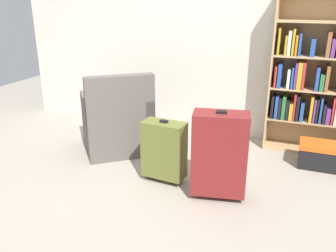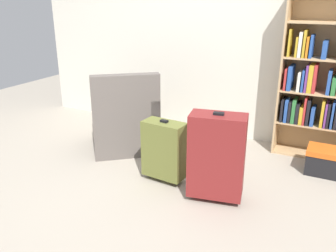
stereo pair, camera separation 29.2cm
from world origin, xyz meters
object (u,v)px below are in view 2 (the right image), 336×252
object	(u,v)px
storage_box	(329,161)
suitcase_dark_red	(217,156)
bookshelf	(326,81)
suitcase_olive	(164,150)
mug	(161,155)
armchair	(125,122)

from	to	relation	value
storage_box	suitcase_dark_red	distance (m)	1.28
bookshelf	suitcase_olive	distance (m)	1.81
mug	suitcase_dark_red	world-z (taller)	suitcase_dark_red
armchair	suitcase_olive	distance (m)	0.89
armchair	suitcase_dark_red	distance (m)	1.41
bookshelf	armchair	world-z (taller)	bookshelf
storage_box	mug	bearing A→B (deg)	-164.73
storage_box	suitcase_dark_red	world-z (taller)	suitcase_dark_red
bookshelf	suitcase_dark_red	world-z (taller)	bookshelf
armchair	suitcase_olive	size ratio (longest dim) A/B	1.64
armchair	suitcase_olive	bearing A→B (deg)	-32.70
armchair	mug	world-z (taller)	armchair
storage_box	suitcase_olive	world-z (taller)	suitcase_olive
bookshelf	storage_box	xyz separation A→B (m)	(0.15, -0.41, -0.69)
bookshelf	suitcase_dark_red	distance (m)	1.56
armchair	suitcase_dark_red	size ratio (longest dim) A/B	1.27
storage_box	suitcase_olive	bearing A→B (deg)	-148.52
storage_box	suitcase_dark_red	size ratio (longest dim) A/B	0.53
suitcase_olive	bookshelf	bearing A→B (deg)	45.78
suitcase_dark_red	mug	bearing A→B (deg)	147.65
armchair	suitcase_olive	world-z (taller)	armchair
armchair	storage_box	distance (m)	2.15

